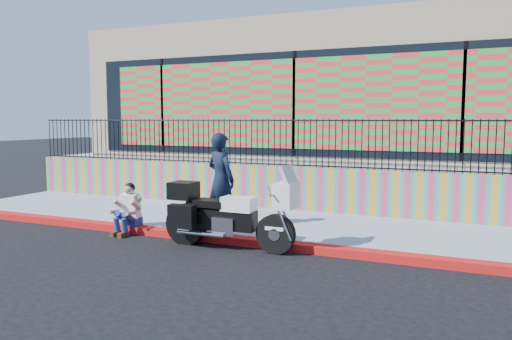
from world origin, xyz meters
The scene contains 10 objects.
ground centered at (0.00, 0.00, 0.00)m, with size 90.00×90.00×0.00m, color black.
red_curb centered at (0.00, 0.00, 0.07)m, with size 16.00×0.30×0.15m, color red.
sidewalk centered at (0.00, 1.65, 0.07)m, with size 16.00×3.00×0.15m, color #99A2B7.
mural_wall centered at (0.00, 3.25, 0.70)m, with size 16.00×0.20×1.10m, color #D73861.
metal_fence centered at (0.00, 3.25, 1.85)m, with size 15.80×0.04×1.20m, color black, non-canonical shape.
elevated_platform centered at (0.00, 8.35, 0.62)m, with size 16.00×10.00×1.25m, color #99A2B7.
storefront_building centered at (0.00, 8.13, 3.25)m, with size 14.00×8.06×4.00m.
police_motorcycle centered at (0.24, -0.35, 0.68)m, with size 2.62×0.87×1.63m.
police_officer centered at (-0.47, 0.77, 1.15)m, with size 0.73×0.48×2.01m, color black.
seated_man centered at (-2.25, -0.17, 0.45)m, with size 0.54×0.71×1.06m.
Camera 1 is at (4.49, -8.63, 2.44)m, focal length 35.00 mm.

